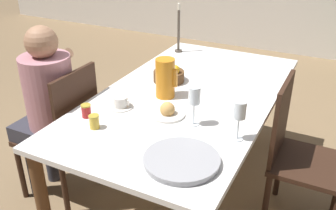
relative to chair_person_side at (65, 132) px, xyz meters
The scene contains 15 objects.
ground_plane 0.92m from the chair_person_side, 28.88° to the left, with size 20.00×20.00×0.00m, color #7F6647.
dining_table 0.80m from the chair_person_side, 28.88° to the left, with size 1.00×1.84×0.74m.
chair_person_side is the anchor object (origin of this frame).
chair_opposite 1.44m from the chair_person_side, 17.14° to the left, with size 0.42×0.42×0.92m.
person_seated 0.23m from the chair_person_side, 165.08° to the right, with size 0.39×0.41×1.17m.
red_pitcher 0.74m from the chair_person_side, 26.68° to the left, with size 0.14×0.12×0.24m.
wine_glass_water 0.96m from the chair_person_side, ahead, with size 0.06×0.06×0.22m.
wine_glass_juice 1.18m from the chair_person_side, ahead, with size 0.06×0.06×0.21m.
teacup_near_person 0.50m from the chair_person_side, ahead, with size 0.14×0.14×0.07m.
serving_tray 1.03m from the chair_person_side, 17.06° to the right, with size 0.34×0.34×0.03m.
bread_plate 0.75m from the chair_person_side, ahead, with size 0.19×0.19×0.08m.
jam_jar_amber 0.56m from the chair_person_side, 26.99° to the right, with size 0.05×0.05×0.07m.
jam_jar_red 0.45m from the chair_person_side, 23.74° to the right, with size 0.05×0.05×0.07m.
fruit_bowl 0.77m from the chair_person_side, 45.98° to the left, with size 0.20×0.20×0.12m.
candlestick_tall 1.19m from the chair_person_side, 74.87° to the left, with size 0.06×0.06×0.39m.
Camera 1 is at (0.83, -1.92, 1.72)m, focal length 40.00 mm.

